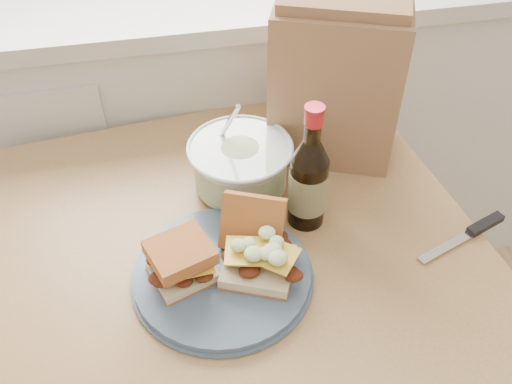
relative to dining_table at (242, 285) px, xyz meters
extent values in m
cube|color=silver|center=(-0.01, 0.74, -0.17)|extent=(2.40, 0.60, 0.90)
cube|color=#B07C53|center=(0.00, 0.00, 0.09)|extent=(0.97, 0.97, 0.04)
cube|color=#B07C53|center=(-0.43, 0.34, -0.28)|extent=(0.06, 0.06, 0.69)
cube|color=#B07C53|center=(0.34, 0.43, -0.28)|extent=(0.06, 0.06, 0.69)
cylinder|color=#455870|center=(-0.04, -0.06, 0.12)|extent=(0.30, 0.30, 0.02)
cube|color=beige|center=(-0.11, -0.06, 0.14)|extent=(0.12, 0.12, 0.02)
cube|color=gold|center=(-0.11, -0.06, 0.17)|extent=(0.07, 0.07, 0.00)
cube|color=#B2632F|center=(-0.11, -0.06, 0.19)|extent=(0.12, 0.12, 0.03)
cube|color=beige|center=(0.02, -0.07, 0.14)|extent=(0.15, 0.14, 0.02)
cube|color=gold|center=(0.02, -0.07, 0.17)|extent=(0.09, 0.09, 0.00)
cube|color=#B2632F|center=(0.02, 0.00, 0.17)|extent=(0.13, 0.11, 0.10)
cone|color=white|center=(0.03, 0.16, 0.16)|extent=(0.20, 0.20, 0.10)
cylinder|color=beige|center=(0.03, 0.16, 0.15)|extent=(0.18, 0.18, 0.07)
torus|color=white|center=(0.03, 0.16, 0.21)|extent=(0.21, 0.21, 0.01)
cylinder|color=silver|center=(0.01, 0.19, 0.24)|extent=(0.05, 0.08, 0.14)
cylinder|color=black|center=(0.13, 0.05, 0.18)|extent=(0.07, 0.07, 0.14)
cone|color=black|center=(0.13, 0.05, 0.27)|extent=(0.07, 0.07, 0.04)
cylinder|color=black|center=(0.13, 0.05, 0.33)|extent=(0.03, 0.03, 0.06)
cylinder|color=#B11719|center=(0.13, 0.05, 0.34)|extent=(0.03, 0.03, 0.02)
cylinder|color=#A31E2C|center=(0.13, 0.05, 0.36)|extent=(0.03, 0.03, 0.01)
cylinder|color=#363F1F|center=(0.13, 0.05, 0.18)|extent=(0.07, 0.07, 0.08)
cube|color=silver|center=(0.37, -0.07, 0.11)|extent=(0.14, 0.07, 0.00)
cube|color=black|center=(0.46, -0.04, 0.11)|extent=(0.08, 0.05, 0.01)
cube|color=#9B6B4B|center=(0.24, 0.25, 0.27)|extent=(0.29, 0.24, 0.33)
camera|label=1|loc=(-0.11, -0.67, 0.89)|focal=40.00mm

